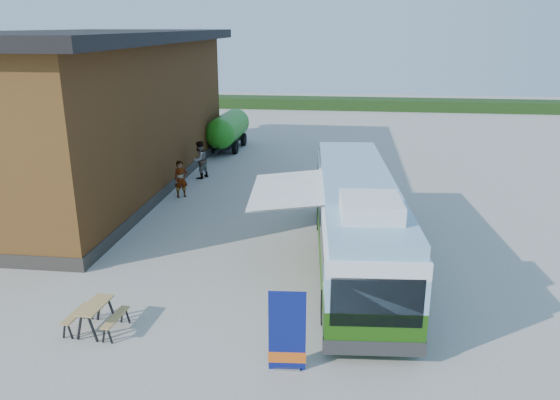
# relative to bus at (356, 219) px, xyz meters

# --- Properties ---
(ground) EXTENTS (100.00, 100.00, 0.00)m
(ground) POSITION_rel_bus_xyz_m (-2.37, -1.59, -1.69)
(ground) COLOR #BCB7AD
(ground) RESTS_ON ground
(barn) EXTENTS (9.60, 21.20, 7.50)m
(barn) POSITION_rel_bus_xyz_m (-12.87, 8.41, 1.90)
(barn) COLOR brown
(barn) RESTS_ON ground
(hedge) EXTENTS (40.00, 3.00, 1.00)m
(hedge) POSITION_rel_bus_xyz_m (5.63, 36.41, -1.19)
(hedge) COLOR #264419
(hedge) RESTS_ON ground
(bus) EXTENTS (3.29, 11.69, 3.55)m
(bus) POSITION_rel_bus_xyz_m (0.00, 0.00, 0.00)
(bus) COLOR #2A6010
(bus) RESTS_ON ground
(awning) EXTENTS (2.87, 4.28, 0.51)m
(awning) POSITION_rel_bus_xyz_m (-2.03, -0.00, 0.89)
(awning) COLOR white
(awning) RESTS_ON ground
(banner) EXTENTS (0.89, 0.22, 2.05)m
(banner) POSITION_rel_bus_xyz_m (-1.62, -6.05, -0.86)
(banner) COLOR navy
(banner) RESTS_ON ground
(picnic_table) EXTENTS (1.44, 1.30, 0.78)m
(picnic_table) POSITION_rel_bus_xyz_m (-6.83, -4.96, -1.11)
(picnic_table) COLOR tan
(picnic_table) RESTS_ON ground
(person_a) EXTENTS (0.76, 0.70, 1.75)m
(person_a) POSITION_rel_bus_xyz_m (-8.07, 6.84, -0.82)
(person_a) COLOR #999999
(person_a) RESTS_ON ground
(person_b) EXTENTS (1.11, 1.20, 1.98)m
(person_b) POSITION_rel_bus_xyz_m (-8.07, 10.22, -0.70)
(person_b) COLOR #999999
(person_b) RESTS_ON ground
(slurry_tanker) EXTENTS (2.00, 6.35, 2.34)m
(slurry_tanker) POSITION_rel_bus_xyz_m (-8.08, 17.33, -0.35)
(slurry_tanker) COLOR #228818
(slurry_tanker) RESTS_ON ground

